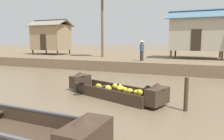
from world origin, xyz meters
The scene contains 8 objects.
ground_plane centered at (0.00, 10.00, 0.00)m, with size 300.00×300.00×0.00m, color #726047.
riverbank_strip centered at (0.00, 22.45, 0.42)m, with size 160.00×20.00×0.84m, color #756047.
banana_boat centered at (1.19, 5.43, 0.31)m, with size 4.91×2.58×0.92m.
viewer_boat centered at (0.14, 0.70, 0.30)m, with size 5.55×1.66×0.92m.
stilt_house_left centered at (-12.32, 18.22, 2.91)m, with size 4.67×3.26×4.15m.
stilt_house_mid_left centered at (3.95, 18.31, 3.09)m, with size 5.17×3.96×4.34m.
vendor_person centered at (0.03, 14.00, 1.76)m, with size 0.44×0.44×1.66m.
mooring_post centered at (4.22, 4.66, 0.59)m, with size 0.14×0.14×1.17m, color #423323.
Camera 1 is at (4.77, -3.04, 2.39)m, focal length 35.02 mm.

